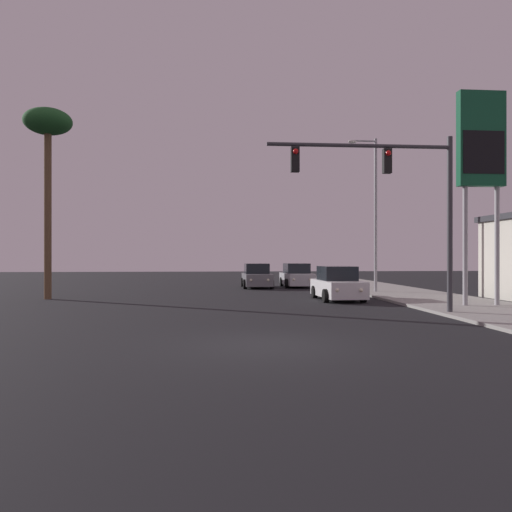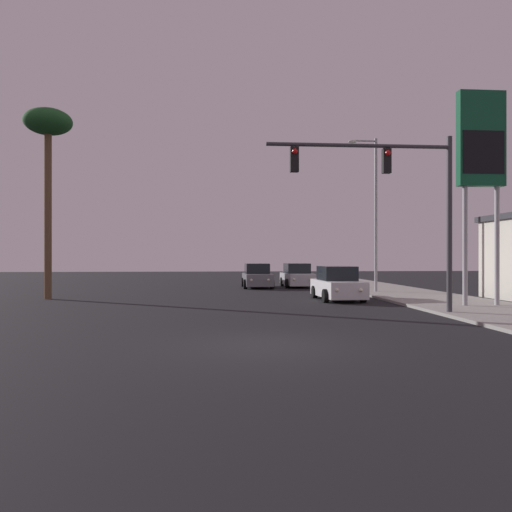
{
  "view_description": "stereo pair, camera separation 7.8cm",
  "coord_description": "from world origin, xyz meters",
  "px_view_note": "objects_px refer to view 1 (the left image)",
  "views": [
    {
      "loc": [
        -1.3,
        -12.14,
        2.17
      ],
      "look_at": [
        0.94,
        14.25,
        2.2
      ],
      "focal_mm": 35.0,
      "sensor_mm": 36.0,
      "label": 1
    },
    {
      "loc": [
        -1.22,
        -12.14,
        2.17
      ],
      "look_at": [
        0.94,
        14.25,
        2.2
      ],
      "focal_mm": 35.0,
      "sensor_mm": 36.0,
      "label": 2
    }
  ],
  "objects_px": {
    "traffic_light_mast": "(399,188)",
    "gas_station_sign": "(481,151)",
    "car_silver": "(297,276)",
    "car_grey": "(257,277)",
    "car_white": "(337,285)",
    "palm_tree_near": "(48,133)",
    "street_lamp": "(373,207)"
  },
  "relations": [
    {
      "from": "traffic_light_mast",
      "to": "gas_station_sign",
      "type": "distance_m",
      "value": 5.34
    },
    {
      "from": "car_silver",
      "to": "car_grey",
      "type": "height_order",
      "value": "same"
    },
    {
      "from": "car_white",
      "to": "car_silver",
      "type": "bearing_deg",
      "value": -90.43
    },
    {
      "from": "car_silver",
      "to": "palm_tree_near",
      "type": "distance_m",
      "value": 18.46
    },
    {
      "from": "car_white",
      "to": "car_grey",
      "type": "distance_m",
      "value": 10.59
    },
    {
      "from": "car_silver",
      "to": "palm_tree_near",
      "type": "bearing_deg",
      "value": 29.65
    },
    {
      "from": "car_grey",
      "to": "gas_station_sign",
      "type": "xyz_separation_m",
      "value": [
        8.24,
        -14.45,
        5.86
      ]
    },
    {
      "from": "car_silver",
      "to": "car_white",
      "type": "height_order",
      "value": "same"
    },
    {
      "from": "car_silver",
      "to": "car_grey",
      "type": "bearing_deg",
      "value": 6.6
    },
    {
      "from": "palm_tree_near",
      "to": "car_white",
      "type": "bearing_deg",
      "value": -6.76
    },
    {
      "from": "car_silver",
      "to": "gas_station_sign",
      "type": "xyz_separation_m",
      "value": [
        5.35,
        -14.88,
        5.86
      ]
    },
    {
      "from": "street_lamp",
      "to": "car_grey",
      "type": "bearing_deg",
      "value": 137.54
    },
    {
      "from": "street_lamp",
      "to": "gas_station_sign",
      "type": "xyz_separation_m",
      "value": [
        1.84,
        -8.59,
        1.5
      ]
    },
    {
      "from": "street_lamp",
      "to": "gas_station_sign",
      "type": "distance_m",
      "value": 8.91
    },
    {
      "from": "gas_station_sign",
      "to": "traffic_light_mast",
      "type": "bearing_deg",
      "value": -152.85
    },
    {
      "from": "street_lamp",
      "to": "palm_tree_near",
      "type": "xyz_separation_m",
      "value": [
        -17.8,
        -2.53,
        3.32
      ]
    },
    {
      "from": "street_lamp",
      "to": "car_silver",
      "type": "bearing_deg",
      "value": 119.18
    },
    {
      "from": "car_white",
      "to": "gas_station_sign",
      "type": "xyz_separation_m",
      "value": [
        5.07,
        -4.34,
        5.86
      ]
    },
    {
      "from": "traffic_light_mast",
      "to": "gas_station_sign",
      "type": "height_order",
      "value": "gas_station_sign"
    },
    {
      "from": "car_grey",
      "to": "palm_tree_near",
      "type": "distance_m",
      "value": 16.1
    },
    {
      "from": "car_silver",
      "to": "street_lamp",
      "type": "distance_m",
      "value": 8.42
    },
    {
      "from": "car_white",
      "to": "street_lamp",
      "type": "height_order",
      "value": "street_lamp"
    },
    {
      "from": "palm_tree_near",
      "to": "car_grey",
      "type": "bearing_deg",
      "value": 36.33
    },
    {
      "from": "car_white",
      "to": "car_grey",
      "type": "height_order",
      "value": "same"
    },
    {
      "from": "street_lamp",
      "to": "gas_station_sign",
      "type": "relative_size",
      "value": 1.0
    },
    {
      "from": "palm_tree_near",
      "to": "gas_station_sign",
      "type": "bearing_deg",
      "value": -17.16
    },
    {
      "from": "car_silver",
      "to": "car_white",
      "type": "distance_m",
      "value": 10.55
    },
    {
      "from": "traffic_light_mast",
      "to": "car_grey",
      "type": "bearing_deg",
      "value": 102.79
    },
    {
      "from": "car_white",
      "to": "palm_tree_near",
      "type": "relative_size",
      "value": 0.45
    },
    {
      "from": "gas_station_sign",
      "to": "palm_tree_near",
      "type": "height_order",
      "value": "palm_tree_near"
    },
    {
      "from": "car_white",
      "to": "palm_tree_near",
      "type": "height_order",
      "value": "palm_tree_near"
    },
    {
      "from": "car_grey",
      "to": "traffic_light_mast",
      "type": "height_order",
      "value": "traffic_light_mast"
    }
  ]
}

